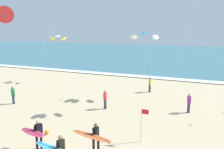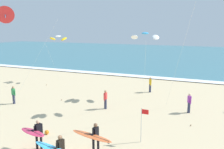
# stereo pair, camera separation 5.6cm
# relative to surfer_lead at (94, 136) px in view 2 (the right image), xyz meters

# --- Properties ---
(ocean_water) EXTENTS (160.00, 60.00, 0.08)m
(ocean_water) POSITION_rel_surfer_lead_xyz_m (-0.68, 50.95, -1.01)
(ocean_water) COLOR teal
(ocean_water) RESTS_ON ground
(shoreline_foam) EXTENTS (160.00, 1.71, 0.01)m
(shoreline_foam) POSITION_rel_surfer_lead_xyz_m (-0.68, 21.25, -0.96)
(shoreline_foam) COLOR white
(shoreline_foam) RESTS_ON ocean_water
(surfer_lead) EXTENTS (2.54, 1.08, 1.71)m
(surfer_lead) POSITION_rel_surfer_lead_xyz_m (0.00, 0.00, 0.00)
(surfer_lead) COLOR black
(surfer_lead) RESTS_ON ground
(surfer_third) EXTENTS (2.09, 1.19, 1.71)m
(surfer_third) POSITION_rel_surfer_lead_xyz_m (-3.14, -0.82, -0.00)
(surfer_third) COLOR black
(surfer_third) RESTS_ON ground
(kite_arc_cobalt_near) EXTENTS (2.84, 5.34, 6.24)m
(kite_arc_cobalt_near) POSITION_rel_surfer_lead_xyz_m (-0.69, 11.81, 4.83)
(kite_arc_cobalt_near) COLOR white
(kite_arc_cobalt_near) RESTS_ON ground
(kite_arc_ivory_mid) EXTENTS (2.18, 3.34, 5.68)m
(kite_arc_ivory_mid) POSITION_rel_surfer_lead_xyz_m (-12.58, 14.88, 4.32)
(kite_arc_ivory_mid) COLOR yellow
(kite_arc_ivory_mid) RESTS_ON ground
(kite_delta_scarlet_high) EXTENTS (3.94, 3.45, 8.42)m
(kite_delta_scarlet_high) POSITION_rel_surfer_lead_xyz_m (-10.58, 4.90, 6.64)
(kite_delta_scarlet_high) COLOR red
(kite_delta_scarlet_high) RESTS_ON ground
(bystander_purple_top) EXTENTS (0.33, 0.43, 1.59)m
(bystander_purple_top) POSITION_rel_surfer_lead_xyz_m (3.88, 8.87, -0.24)
(bystander_purple_top) COLOR #2D334C
(bystander_purple_top) RESTS_ON ground
(bystander_yellow_top) EXTENTS (0.31, 0.45, 1.59)m
(bystander_yellow_top) POSITION_rel_surfer_lead_xyz_m (-0.59, 13.85, -0.24)
(bystander_yellow_top) COLOR #2D334C
(bystander_yellow_top) RESTS_ON ground
(bystander_red_top) EXTENTS (0.22, 0.50, 1.59)m
(bystander_red_top) POSITION_rel_surfer_lead_xyz_m (-2.61, 7.12, -0.24)
(bystander_red_top) COLOR #2D334C
(bystander_red_top) RESTS_ON ground
(bystander_green_top) EXTENTS (0.50, 0.22, 1.59)m
(bystander_green_top) POSITION_rel_surfer_lead_xyz_m (-10.67, 5.18, -0.24)
(bystander_green_top) COLOR #2D334C
(bystander_green_top) RESTS_ON ground
(lifeguard_flag) EXTENTS (0.45, 0.05, 2.10)m
(lifeguard_flag) POSITION_rel_surfer_lead_xyz_m (1.93, 2.42, 0.22)
(lifeguard_flag) COLOR silver
(lifeguard_flag) RESTS_ON ground
(beach_ball) EXTENTS (0.28, 0.28, 0.28)m
(beach_ball) POSITION_rel_surfer_lead_xyz_m (-3.92, 1.08, -0.91)
(beach_ball) COLOR orange
(beach_ball) RESTS_ON ground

